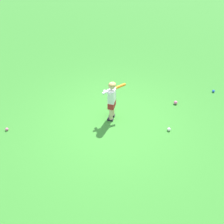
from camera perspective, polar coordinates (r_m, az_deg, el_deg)
ground_plane at (r=5.38m, az=0.55°, el=-2.70°), size 40.00×40.00×0.00m
child_batter at (r=5.10m, az=-0.02°, el=3.95°), size 0.59×0.44×1.08m
play_ball_far_right at (r=5.73m, az=-26.69°, el=-4.19°), size 0.07×0.07×0.07m
play_ball_near_batter at (r=5.30m, az=15.21°, el=-4.55°), size 0.08×0.08×0.08m
play_ball_behind_batter at (r=6.21m, az=16.91°, el=2.49°), size 0.10×0.10×0.10m
play_ball_far_left at (r=7.16m, az=25.87°, el=5.15°), size 0.08×0.08×0.08m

